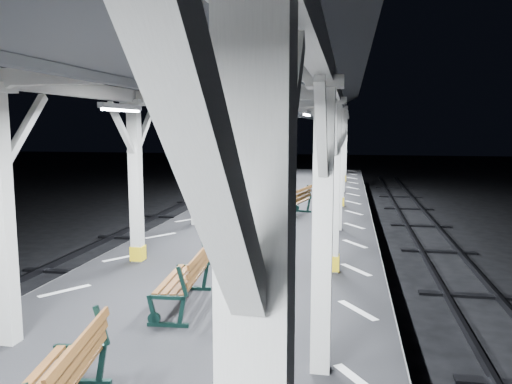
# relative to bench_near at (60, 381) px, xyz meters

# --- Properties ---
(ground) EXTENTS (120.00, 120.00, 0.00)m
(ground) POSITION_rel_bench_near_xyz_m (0.27, 3.59, -1.49)
(ground) COLOR black
(ground) RESTS_ON ground
(platform) EXTENTS (6.00, 50.00, 1.00)m
(platform) POSITION_rel_bench_near_xyz_m (0.27, 3.59, -0.99)
(platform) COLOR black
(platform) RESTS_ON ground
(hazard_stripes_left) EXTENTS (1.00, 48.00, 0.01)m
(hazard_stripes_left) POSITION_rel_bench_near_xyz_m (-2.18, 3.59, -0.48)
(hazard_stripes_left) COLOR silver
(hazard_stripes_left) RESTS_ON platform
(hazard_stripes_right) EXTENTS (1.00, 48.00, 0.01)m
(hazard_stripes_right) POSITION_rel_bench_near_xyz_m (2.72, 3.59, -0.48)
(hazard_stripes_right) COLOR silver
(hazard_stripes_right) RESTS_ON platform
(canopy) EXTENTS (5.40, 49.00, 4.65)m
(canopy) POSITION_rel_bench_near_xyz_m (0.27, 3.57, 3.07)
(canopy) COLOR silver
(canopy) RESTS_ON platform
(bench_near) EXTENTS (0.91, 1.76, 0.91)m
(bench_near) POSITION_rel_bench_near_xyz_m (0.00, 0.00, 0.00)
(bench_near) COLOR black
(bench_near) RESTS_ON platform
(bench_mid) EXTENTS (0.74, 1.69, 0.89)m
(bench_mid) POSITION_rel_bench_near_xyz_m (0.13, 3.26, -0.01)
(bench_mid) COLOR black
(bench_mid) RESTS_ON platform
(bench_far) EXTENTS (0.96, 1.80, 0.92)m
(bench_far) POSITION_rel_bench_near_xyz_m (1.00, 11.40, 0.01)
(bench_far) COLOR black
(bench_far) RESTS_ON platform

